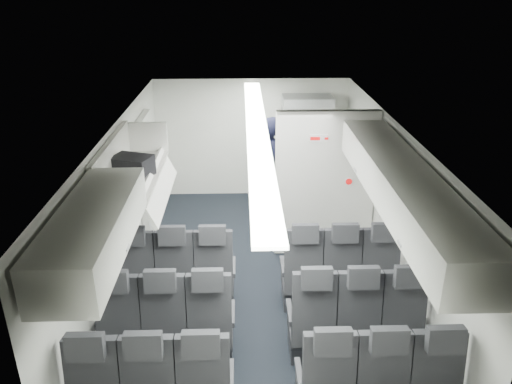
{
  "coord_description": "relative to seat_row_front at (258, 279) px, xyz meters",
  "views": [
    {
      "loc": [
        -0.18,
        -5.64,
        3.77
      ],
      "look_at": [
        0.0,
        0.4,
        1.15
      ],
      "focal_mm": 35.0,
      "sensor_mm": 36.0,
      "label": 1
    }
  ],
  "objects": [
    {
      "name": "cabin_shell",
      "position": [
        0.0,
        0.53,
        0.72
      ],
      "size": [
        3.41,
        6.01,
        2.16
      ],
      "color": "black",
      "rests_on": "ground"
    },
    {
      "name": "seat_row_front",
      "position": [
        0.0,
        0.0,
        0.0
      ],
      "size": [
        3.33,
        0.56,
        1.24
      ],
      "color": "#27272A",
      "rests_on": "cabin_shell"
    },
    {
      "name": "seat_row_mid",
      "position": [
        0.0,
        -0.9,
        0.0
      ],
      "size": [
        3.33,
        0.56,
        1.24
      ],
      "color": "#27272A",
      "rests_on": "cabin_shell"
    },
    {
      "name": "overhead_bin_left_rear",
      "position": [
        -1.4,
        -1.47,
        1.46
      ],
      "size": [
        0.53,
        1.8,
        0.4
      ],
      "color": "silver",
      "rests_on": "cabin_shell"
    },
    {
      "name": "overhead_bin_left_front_open",
      "position": [
        -1.44,
        0.28,
        1.33
      ],
      "size": [
        0.64,
        1.7,
        0.72
      ],
      "color": "#9E9E93",
      "rests_on": "cabin_shell"
    },
    {
      "name": "overhead_bin_right_rear",
      "position": [
        1.4,
        -1.47,
        1.46
      ],
      "size": [
        0.53,
        1.8,
        0.4
      ],
      "color": "silver",
      "rests_on": "cabin_shell"
    },
    {
      "name": "overhead_bin_right_front",
      "position": [
        1.4,
        0.28,
        1.46
      ],
      "size": [
        0.53,
        1.7,
        0.4
      ],
      "color": "silver",
      "rests_on": "cabin_shell"
    },
    {
      "name": "bulkhead_partition",
      "position": [
        0.98,
        1.33,
        0.67
      ],
      "size": [
        1.4,
        0.15,
        2.13
      ],
      "color": "silver",
      "rests_on": "cabin_shell"
    },
    {
      "name": "galley_unit",
      "position": [
        0.95,
        3.25,
        0.55
      ],
      "size": [
        0.85,
        0.52,
        1.9
      ],
      "color": "#939399",
      "rests_on": "cabin_shell"
    },
    {
      "name": "boarding_door",
      "position": [
        -1.64,
        2.09,
        0.55
      ],
      "size": [
        0.12,
        1.27,
        1.86
      ],
      "color": "silver",
      "rests_on": "cabin_shell"
    },
    {
      "name": "flight_attendant",
      "position": [
        0.3,
        2.37,
        0.49
      ],
      "size": [
        0.65,
        0.77,
        1.79
      ],
      "primitive_type": "imported",
      "rotation": [
        0.0,
        0.0,
        1.96
      ],
      "color": "black",
      "rests_on": "ground"
    },
    {
      "name": "carry_on_bag",
      "position": [
        -1.42,
        0.22,
        1.38
      ],
      "size": [
        0.51,
        0.43,
        0.26
      ],
      "primitive_type": "cube",
      "rotation": [
        0.0,
        0.0,
        -0.34
      ],
      "color": "black",
      "rests_on": "overhead_bin_left_front_open"
    },
    {
      "name": "papers",
      "position": [
        0.49,
        2.32,
        0.65
      ],
      "size": [
        0.22,
        0.03,
        0.15
      ],
      "primitive_type": "cube",
      "rotation": [
        0.0,
        0.0,
        -0.02
      ],
      "color": "white",
      "rests_on": "flight_attendant"
    }
  ]
}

